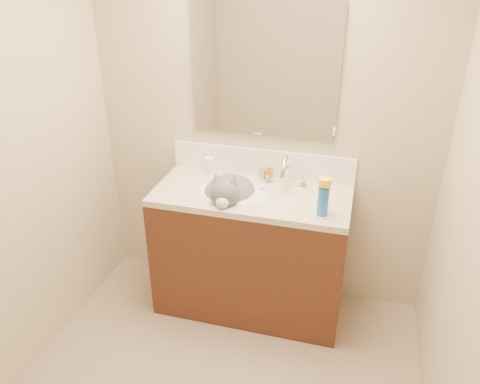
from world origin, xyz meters
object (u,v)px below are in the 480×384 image
Objects in this scene: vanity_cabinet at (251,254)px; silver_jar at (262,174)px; faucet at (285,174)px; cat at (229,195)px; basin at (232,202)px; spray_can at (323,201)px; pill_bottle at (209,165)px; amber_bottle at (270,174)px.

silver_jar is (0.02, 0.21, 0.48)m from vanity_cabinet.
faucet reaches higher than cat.
silver_jar reaches higher than basin.
silver_jar reaches higher than vanity_cabinet.
cat reaches higher than basin.
spray_can reaches higher than basin.
pill_bottle is at bearing 172.68° from faucet.
spray_can is at bearing -43.08° from amber_bottle.
silver_jar is at bearing 1.43° from pill_bottle.
basin is at bearing -119.36° from silver_jar.
faucet is 0.52m from pill_bottle.
pill_bottle is 0.86m from spray_can.
cat is at bearing 168.06° from spray_can.
silver_jar is at bearing 159.91° from amber_bottle.
faucet is (0.18, 0.14, 0.54)m from vanity_cabinet.
basin reaches higher than vanity_cabinet.
vanity_cabinet is at bearing -30.97° from pill_bottle.
vanity_cabinet is 19.24× the size of silver_jar.
basin is at bearing -46.79° from pill_bottle.
faucet is 2.52× the size of pill_bottle.
basin is 0.60m from spray_can.
faucet is (0.30, 0.17, 0.16)m from basin.
pill_bottle is (-0.22, 0.23, 0.13)m from basin.
faucet is at bearing -27.06° from amber_bottle.
amber_bottle is (-0.11, 0.06, -0.04)m from faucet.
amber_bottle is at bearing 41.90° from cat.
spray_can is at bearing -48.02° from faucet.
faucet reaches higher than pill_bottle.
basin is 0.32m from amber_bottle.
vanity_cabinet is 0.45m from cat.
basin is at bearing -165.96° from vanity_cabinet.
basin is 7.21× the size of silver_jar.
faucet reaches higher than silver_jar.
vanity_cabinet is at bearing -110.09° from amber_bottle.
amber_bottle is (0.05, -0.02, 0.02)m from silver_jar.
vanity_cabinet is 0.71m from spray_can.
spray_can is (0.43, -0.37, 0.05)m from silver_jar.
pill_bottle reaches higher than basin.
cat is at bearing -151.36° from faucet.
faucet is 1.66× the size of spray_can.
silver_jar is 0.62× the size of amber_bottle.
faucet reaches higher than vanity_cabinet.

